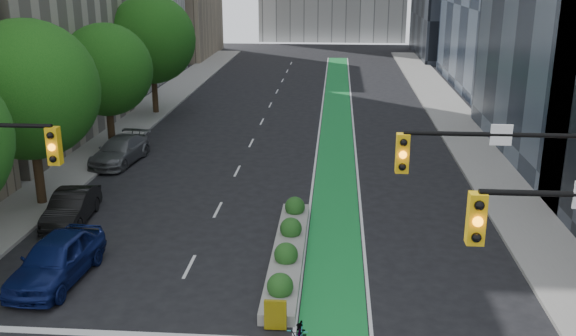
% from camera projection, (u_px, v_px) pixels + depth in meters
% --- Properties ---
extents(sidewalk_left, '(3.60, 90.00, 0.15)m').
position_uv_depth(sidewalk_left, '(116.00, 135.00, 43.12)').
color(sidewalk_left, gray).
rests_on(sidewalk_left, ground).
extents(sidewalk_right, '(3.60, 90.00, 0.15)m').
position_uv_depth(sidewalk_right, '(473.00, 142.00, 41.40)').
color(sidewalk_right, gray).
rests_on(sidewalk_right, ground).
extents(bike_lane_paint, '(2.20, 70.00, 0.01)m').
position_uv_depth(bike_lane_paint, '(337.00, 123.00, 46.82)').
color(bike_lane_paint, '#188838').
rests_on(bike_lane_paint, ground).
extents(tree_mid, '(6.40, 6.40, 8.78)m').
position_uv_depth(tree_mid, '(29.00, 90.00, 29.05)').
color(tree_mid, black).
rests_on(tree_mid, ground).
extents(tree_midfar, '(5.60, 5.60, 7.76)m').
position_uv_depth(tree_midfar, '(106.00, 70.00, 38.75)').
color(tree_midfar, black).
rests_on(tree_midfar, ground).
extents(tree_far, '(6.60, 6.60, 9.00)m').
position_uv_depth(tree_far, '(151.00, 40.00, 48.03)').
color(tree_far, black).
rests_on(tree_far, ground).
extents(signal_right, '(5.82, 0.51, 7.20)m').
position_uv_depth(signal_right, '(552.00, 209.00, 16.87)').
color(signal_right, black).
rests_on(signal_right, ground).
extents(median_planter, '(1.20, 10.26, 1.10)m').
position_uv_depth(median_planter, '(288.00, 249.00, 25.00)').
color(median_planter, gray).
rests_on(median_planter, ground).
extents(bicycle, '(0.69, 1.76, 0.91)m').
position_uv_depth(bicycle, '(299.00, 336.00, 19.01)').
color(bicycle, gray).
rests_on(bicycle, ground).
extents(parked_car_left_near, '(2.33, 5.11, 1.70)m').
position_uv_depth(parked_car_left_near, '(56.00, 259.00, 23.09)').
color(parked_car_left_near, '#0D1952').
rests_on(parked_car_left_near, ground).
extents(parked_car_left_mid, '(1.82, 4.41, 1.42)m').
position_uv_depth(parked_car_left_mid, '(71.00, 207.00, 28.46)').
color(parked_car_left_mid, black).
rests_on(parked_car_left_mid, ground).
extents(parked_car_left_far, '(2.67, 5.31, 1.48)m').
position_uv_depth(parked_car_left_far, '(120.00, 151.00, 37.11)').
color(parked_car_left_far, '#5A5C5F').
rests_on(parked_car_left_far, ground).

